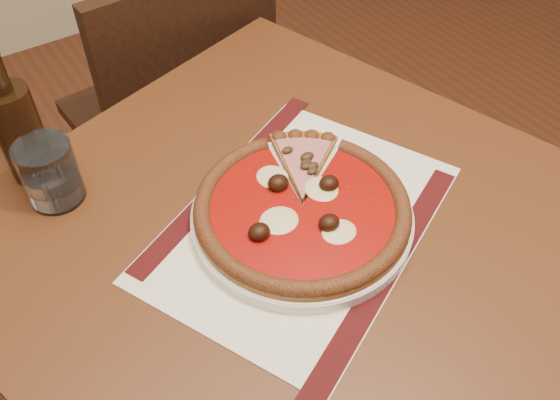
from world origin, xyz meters
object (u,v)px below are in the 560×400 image
(plate, at_px, (302,217))
(bottle, at_px, (19,129))
(pizza, at_px, (302,207))
(water_glass, at_px, (50,173))
(table, at_px, (287,267))
(chair_far, at_px, (177,108))

(plate, relative_size, bottle, 1.42)
(pizza, relative_size, water_glass, 3.10)
(table, height_order, water_glass, water_glass)
(table, distance_m, pizza, 0.13)
(table, xyz_separation_m, plate, (0.02, -0.01, 0.11))
(chair_far, bearing_deg, water_glass, 44.23)
(table, relative_size, chair_far, 1.14)
(chair_far, relative_size, pizza, 2.90)
(table, height_order, pizza, pizza)
(plate, xyz_separation_m, water_glass, (-0.27, 0.24, 0.04))
(pizza, distance_m, water_glass, 0.36)
(table, relative_size, water_glass, 10.28)
(pizza, xyz_separation_m, bottle, (-0.28, 0.31, 0.05))
(chair_far, distance_m, plate, 0.70)
(water_glass, bearing_deg, table, -42.64)
(chair_far, height_order, bottle, bottle)
(pizza, height_order, water_glass, water_glass)
(chair_far, bearing_deg, pizza, 78.01)
(chair_far, distance_m, water_glass, 0.62)
(bottle, bearing_deg, water_glass, -80.77)
(chair_far, xyz_separation_m, pizza, (-0.09, -0.64, 0.28))
(pizza, bearing_deg, chair_far, 81.62)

